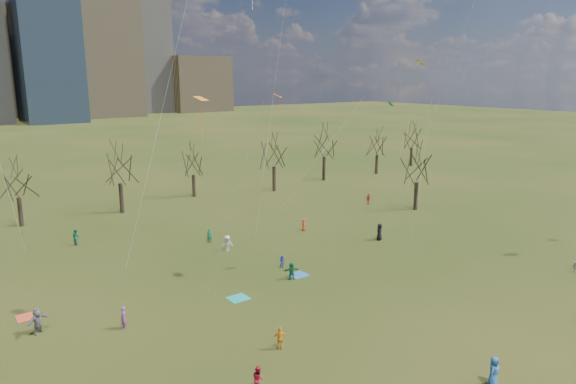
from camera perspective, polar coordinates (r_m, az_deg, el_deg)
ground at (r=42.68m, az=9.77°, el=-12.12°), size 500.00×500.00×0.00m
bare_tree_row at (r=70.74m, az=-12.22°, el=2.92°), size 113.04×29.80×9.50m
blanket_teal at (r=43.17m, az=-5.54°, el=-11.66°), size 1.60×1.50×0.03m
blanket_navy at (r=47.64m, az=1.17°, el=-9.20°), size 1.60×1.50×0.03m
blanket_crimson at (r=44.57m, az=-26.91°, el=-12.25°), size 1.60×1.50×0.03m
person_0 at (r=34.01m, az=21.89°, el=-18.01°), size 1.02×0.80×1.84m
person_2 at (r=31.45m, az=-3.32°, el=-20.00°), size 0.70×0.85×1.60m
person_3 at (r=55.15m, az=29.28°, el=-7.24°), size 0.46×0.70×1.00m
person_4 at (r=35.42m, az=-0.86°, el=-15.95°), size 0.99×0.86×1.60m
person_5 at (r=46.36m, az=0.40°, el=-8.76°), size 1.59×0.93×1.63m
person_6 at (r=57.97m, az=10.13°, el=-4.39°), size 1.07×1.09×1.89m
person_7 at (r=39.73m, az=-17.83°, el=-13.17°), size 0.44×0.64×1.70m
person_8 at (r=49.08m, az=-0.65°, el=-7.78°), size 0.75×0.74×1.21m
person_9 at (r=54.00m, az=-6.75°, el=-5.67°), size 1.25×1.15×1.68m
person_10 at (r=73.97m, az=8.91°, el=-0.76°), size 0.94×0.51×1.52m
person_11 at (r=41.26m, az=-26.07°, el=-12.73°), size 1.85×1.31×1.92m
person_12 at (r=60.58m, az=1.75°, el=-3.68°), size 0.71×0.82×1.41m
person_13 at (r=56.97m, az=-8.74°, el=-4.80°), size 0.69×0.65×1.59m
person_14 at (r=60.06m, az=-22.49°, el=-4.64°), size 0.92×1.03×1.76m
kites_airborne at (r=50.27m, az=3.75°, el=7.35°), size 60.76×36.63×28.75m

